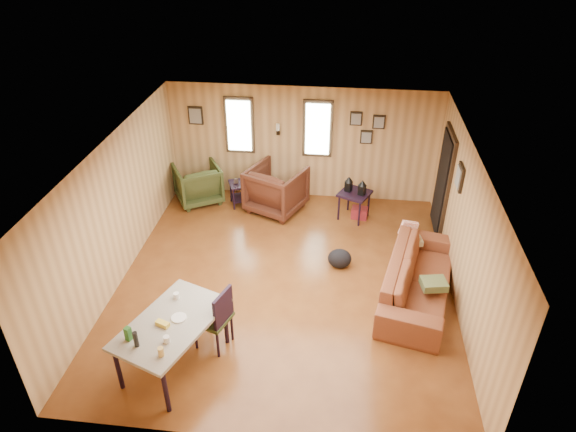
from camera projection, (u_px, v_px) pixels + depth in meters
The scene contains 11 objects.
room at pixel (298, 213), 8.22m from camera, with size 5.54×6.04×2.44m.
sofa at pixel (420, 273), 8.08m from camera, with size 2.44×0.71×0.95m, color brown.
recliner_brown at pixel (276, 187), 10.37m from camera, with size 1.01×0.95×1.04m, color #472115.
recliner_green at pixel (198, 182), 10.72m from camera, with size 0.87×0.82×0.90m, color #353E1C.
end_table at pixel (242, 189), 10.64m from camera, with size 0.62×0.59×0.62m.
side_table at pixel (355, 191), 10.05m from camera, with size 0.74×0.74×0.89m.
cooler at pixel (359, 213), 10.31m from camera, with size 0.34×0.27×0.23m.
backpack at pixel (340, 258), 8.89m from camera, with size 0.44×0.34×0.36m.
sofa_pillows at pixel (421, 258), 8.38m from camera, with size 0.67×1.64×0.34m.
dining_table at pixel (171, 326), 6.74m from camera, with size 1.40×1.76×1.00m.
dining_chair at pixel (217, 316), 7.11m from camera, with size 0.58×0.58×1.01m.
Camera 1 is at (0.83, -6.71, 5.50)m, focal length 32.00 mm.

